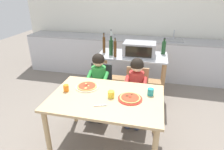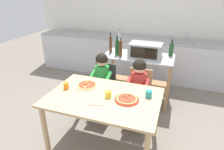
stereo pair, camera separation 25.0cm
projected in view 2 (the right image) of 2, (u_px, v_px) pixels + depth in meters
name	position (u px, v px, depth m)	size (l,w,h in m)	color
ground_plane	(126.00, 103.00, 3.56)	(11.12, 11.12, 0.00)	slate
back_wall_tiled	(148.00, 15.00, 4.45)	(5.56, 0.14, 2.70)	white
kitchen_counter	(142.00, 58.00, 4.48)	(5.01, 0.60, 1.09)	silver
kitchen_island_cart	(138.00, 70.00, 3.45)	(1.19, 0.61, 0.86)	#B7BABF
toaster_oven	(146.00, 50.00, 3.23)	(0.53, 0.35, 0.23)	#999BA0
bottle_tall_green_wine	(119.00, 41.00, 3.59)	(0.06, 0.06, 0.37)	#ADB7B2
bottle_squat_spirits	(117.00, 47.00, 3.30)	(0.07, 0.07, 0.33)	#1E4723
bottle_dark_olive_oil	(121.00, 49.00, 3.21)	(0.05, 0.05, 0.32)	#4C2D14
bottle_slim_sauce	(111.00, 44.00, 3.43)	(0.05, 0.05, 0.36)	#4C2D14
bottle_clear_vinegar	(171.00, 49.00, 3.28)	(0.07, 0.07, 0.28)	#1E4723
dining_table	(104.00, 103.00, 2.35)	(1.33, 0.90, 0.75)	tan
dining_chair_left	(104.00, 85.00, 3.16)	(0.36, 0.36, 0.81)	#333338
dining_chair_right	(139.00, 92.00, 2.95)	(0.36, 0.36, 0.81)	tan
child_in_green_shirt	(101.00, 78.00, 2.98)	(0.32, 0.42, 1.02)	#424C6B
child_in_red_shirt	(138.00, 85.00, 2.78)	(0.32, 0.42, 1.01)	#424C6B
pizza_plate_cream	(87.00, 85.00, 2.54)	(0.30, 0.30, 0.03)	beige
pizza_plate_red_rimmed	(127.00, 99.00, 2.23)	(0.28, 0.28, 0.03)	red
drinking_cup_yellow	(108.00, 94.00, 2.28)	(0.08, 0.08, 0.08)	yellow
drinking_cup_orange	(66.00, 86.00, 2.47)	(0.07, 0.07, 0.08)	orange
drinking_cup_teal	(149.00, 94.00, 2.28)	(0.08, 0.08, 0.08)	teal
serving_spoon	(96.00, 105.00, 2.13)	(0.01, 0.01, 0.14)	#B7BABF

